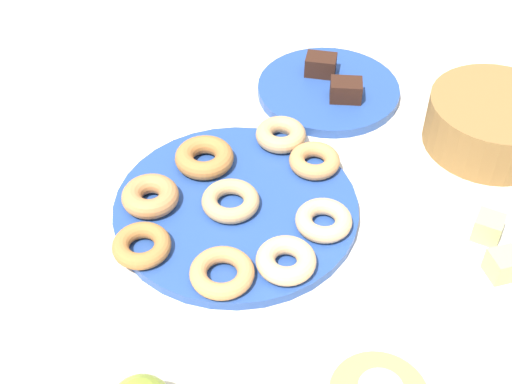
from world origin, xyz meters
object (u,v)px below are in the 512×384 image
(donut_3, at_px, (150,196))
(donut_7, at_px, (314,161))
(basket, at_px, (493,123))
(donut_6, at_px, (324,220))
(melon_chunk_right, at_px, (503,265))
(donut_plate, at_px, (236,208))
(donut_2, at_px, (204,157))
(brownie_near, at_px, (321,65))
(donut_0, at_px, (231,201))
(fruit_bowl, at_px, (484,262))
(melon_chunk_left, at_px, (488,227))
(donut_1, at_px, (142,245))
(cake_plate, at_px, (328,90))
(donut_5, at_px, (286,260))
(brownie_far, at_px, (346,90))
(donut_4, at_px, (222,273))
(donut_8, at_px, (281,135))

(donut_3, distance_m, donut_7, 0.26)
(basket, bearing_deg, donut_6, -45.08)
(melon_chunk_right, bearing_deg, donut_plate, -103.62)
(donut_2, xyz_separation_m, brownie_near, (-0.28, 0.15, 0.00))
(donut_0, relative_size, donut_2, 0.93)
(donut_2, bearing_deg, brownie_near, 150.93)
(fruit_bowl, distance_m, melon_chunk_left, 0.05)
(donut_plate, height_order, donut_1, donut_1)
(cake_plate, relative_size, basket, 1.18)
(donut_5, bearing_deg, fruit_bowl, 100.61)
(donut_0, xyz_separation_m, brownie_far, (-0.29, 0.15, 0.01))
(donut_7, bearing_deg, fruit_bowl, 57.38)
(donut_plate, distance_m, brownie_near, 0.37)
(donut_7, relative_size, melon_chunk_right, 2.21)
(brownie_near, bearing_deg, fruit_bowl, 32.64)
(donut_4, bearing_deg, donut_7, 158.13)
(donut_plate, xyz_separation_m, brownie_near, (-0.36, 0.09, 0.03))
(basket, height_order, melon_chunk_left, basket)
(donut_1, height_order, basket, basket)
(donut_plate, xyz_separation_m, cake_plate, (-0.32, 0.11, 0.00))
(donut_2, distance_m, donut_8, 0.13)
(donut_3, xyz_separation_m, donut_4, (0.12, 0.13, -0.00))
(donut_1, relative_size, donut_2, 0.89)
(donut_4, distance_m, melon_chunk_left, 0.37)
(donut_0, height_order, basket, basket)
(donut_plate, xyz_separation_m, basket, (-0.23, 0.38, 0.03))
(donut_7, distance_m, brownie_near, 0.25)
(donut_5, xyz_separation_m, basket, (-0.33, 0.29, 0.01))
(donut_7, bearing_deg, donut_3, -62.19)
(donut_8, bearing_deg, donut_7, 48.75)
(donut_5, distance_m, brownie_near, 0.46)
(donut_8, height_order, melon_chunk_right, melon_chunk_right)
(melon_chunk_left, distance_m, melon_chunk_right, 0.07)
(brownie_near, distance_m, fruit_bowl, 0.49)
(donut_0, bearing_deg, brownie_near, 165.15)
(donut_0, relative_size, donut_3, 1.01)
(donut_4, xyz_separation_m, brownie_far, (-0.43, 0.13, 0.01))
(donut_7, height_order, basket, basket)
(cake_plate, bearing_deg, donut_6, 3.89)
(donut_2, height_order, brownie_near, brownie_near)
(donut_plate, height_order, donut_0, donut_0)
(donut_1, xyz_separation_m, donut_3, (-0.09, -0.01, 0.00))
(donut_2, xyz_separation_m, donut_4, (0.22, 0.07, -0.00))
(donut_1, relative_size, donut_8, 1.00)
(donut_5, height_order, donut_7, donut_5)
(donut_4, distance_m, basket, 0.52)
(donut_3, xyz_separation_m, donut_6, (0.00, 0.26, -0.00))
(donut_plate, height_order, basket, basket)
(donut_8, bearing_deg, donut_6, 25.90)
(brownie_far, bearing_deg, melon_chunk_right, 31.23)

